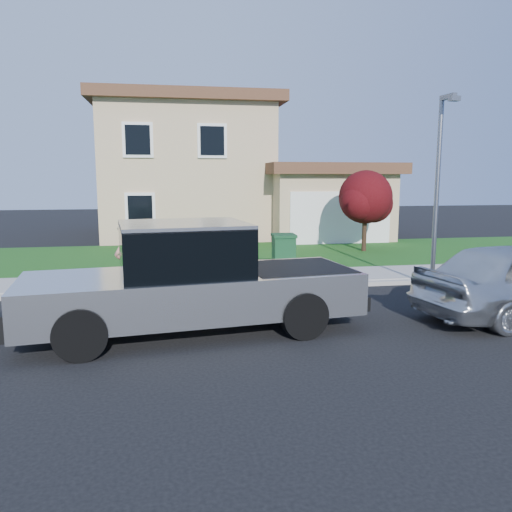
% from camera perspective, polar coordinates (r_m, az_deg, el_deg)
% --- Properties ---
extents(ground, '(80.00, 80.00, 0.00)m').
position_cam_1_polar(ground, '(10.51, -4.24, -7.63)').
color(ground, black).
rests_on(ground, ground).
extents(curb, '(40.00, 0.20, 0.12)m').
position_cam_1_polar(curb, '(13.41, -1.22, -3.70)').
color(curb, gray).
rests_on(curb, ground).
extents(sidewalk, '(40.00, 2.00, 0.15)m').
position_cam_1_polar(sidewalk, '(14.47, -1.89, -2.70)').
color(sidewalk, gray).
rests_on(sidewalk, ground).
extents(lawn, '(40.00, 7.00, 0.10)m').
position_cam_1_polar(lawn, '(18.87, -3.81, -0.05)').
color(lawn, '#163E11').
rests_on(lawn, ground).
extents(house, '(14.00, 11.30, 6.85)m').
position_cam_1_polar(house, '(26.51, -5.05, 9.29)').
color(house, tan).
rests_on(house, ground).
extents(pickup_truck, '(6.77, 2.97, 2.15)m').
position_cam_1_polar(pickup_truck, '(9.76, -7.36, -2.89)').
color(pickup_truck, black).
rests_on(pickup_truck, ground).
extents(woman, '(0.70, 0.51, 1.98)m').
position_cam_1_polar(woman, '(12.28, -14.31, -0.97)').
color(woman, tan).
rests_on(woman, ground).
extents(ornamental_tree, '(2.32, 2.09, 3.19)m').
position_cam_1_polar(ornamental_tree, '(20.23, 12.47, 6.31)').
color(ornamental_tree, black).
rests_on(ornamental_tree, lawn).
extents(trash_bin, '(0.75, 0.85, 1.14)m').
position_cam_1_polar(trash_bin, '(15.29, 3.17, 0.41)').
color(trash_bin, '#103B1D').
rests_on(trash_bin, sidewalk).
extents(street_lamp, '(0.26, 0.65, 5.04)m').
position_cam_1_polar(street_lamp, '(13.81, 20.15, 7.89)').
color(street_lamp, slate).
rests_on(street_lamp, ground).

